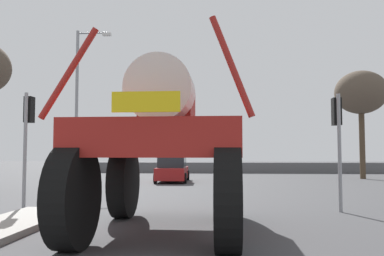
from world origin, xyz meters
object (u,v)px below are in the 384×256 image
(oversize_sprayer, at_px, (165,149))
(traffic_signal_near_left, at_px, (28,124))
(bare_tree_right, at_px, (361,93))
(traffic_signal_far_left, at_px, (120,136))
(sedan_ahead, at_px, (172,170))
(streetlight_far_left, at_px, (79,98))
(traffic_signal_near_right, at_px, (337,126))

(oversize_sprayer, relative_size, traffic_signal_near_left, 1.53)
(traffic_signal_near_left, xyz_separation_m, bare_tree_right, (15.79, 15.42, 3.14))
(oversize_sprayer, bearing_deg, traffic_signal_far_left, 17.86)
(sedan_ahead, height_order, bare_tree_right, bare_tree_right)
(sedan_ahead, relative_size, traffic_signal_near_left, 1.13)
(oversize_sprayer, height_order, bare_tree_right, bare_tree_right)
(traffic_signal_far_left, relative_size, streetlight_far_left, 0.45)
(oversize_sprayer, distance_m, traffic_signal_near_right, 5.98)
(traffic_signal_near_right, bearing_deg, traffic_signal_near_left, -179.99)
(oversize_sprayer, relative_size, sedan_ahead, 1.36)
(streetlight_far_left, bearing_deg, oversize_sprayer, -63.45)
(traffic_signal_far_left, bearing_deg, streetlight_far_left, -102.85)
(bare_tree_right, bearing_deg, oversize_sprayer, -120.01)
(traffic_signal_far_left, bearing_deg, bare_tree_right, -1.14)
(traffic_signal_near_right, distance_m, bare_tree_right, 16.89)
(traffic_signal_near_right, bearing_deg, bare_tree_right, 68.46)
(oversize_sprayer, distance_m, traffic_signal_far_left, 20.11)
(traffic_signal_near_right, xyz_separation_m, traffic_signal_far_left, (-10.65, 15.75, 0.37))
(streetlight_far_left, height_order, bare_tree_right, streetlight_far_left)
(streetlight_far_left, bearing_deg, traffic_signal_near_right, -41.80)
(sedan_ahead, bearing_deg, streetlight_far_left, 101.68)
(traffic_signal_near_left, distance_m, traffic_signal_far_left, 15.78)
(traffic_signal_near_right, xyz_separation_m, streetlight_far_left, (-11.83, 10.58, 2.42))
(traffic_signal_far_left, bearing_deg, sedan_ahead, -43.00)
(traffic_signal_near_left, bearing_deg, traffic_signal_near_right, 0.01)
(traffic_signal_near_left, bearing_deg, bare_tree_right, 44.32)
(oversize_sprayer, bearing_deg, bare_tree_right, -29.04)
(traffic_signal_near_right, xyz_separation_m, bare_tree_right, (6.09, 15.42, 3.23))
(oversize_sprayer, distance_m, sedan_ahead, 15.39)
(sedan_ahead, bearing_deg, bare_tree_right, -74.85)
(streetlight_far_left, bearing_deg, sedan_ahead, 12.67)
(bare_tree_right, bearing_deg, traffic_signal_near_left, -135.68)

